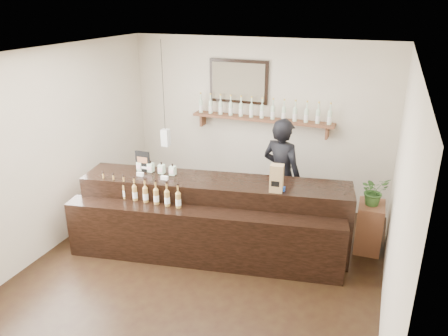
% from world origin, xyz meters
% --- Properties ---
extents(ground, '(5.00, 5.00, 0.00)m').
position_xyz_m(ground, '(0.00, 0.00, 0.00)').
color(ground, black).
rests_on(ground, ground).
extents(room_shell, '(5.00, 5.00, 5.00)m').
position_xyz_m(room_shell, '(0.00, 0.00, 1.70)').
color(room_shell, beige).
rests_on(room_shell, ground).
extents(back_wall_decor, '(2.66, 0.96, 1.69)m').
position_xyz_m(back_wall_decor, '(-0.14, 2.37, 1.75)').
color(back_wall_decor, brown).
rests_on(back_wall_decor, ground).
extents(counter, '(3.78, 1.60, 1.21)m').
position_xyz_m(counter, '(-0.08, 0.56, 0.49)').
color(counter, black).
rests_on(counter, ground).
extents(promo_sign, '(0.22, 0.03, 0.31)m').
position_xyz_m(promo_sign, '(-1.15, 0.62, 1.19)').
color(promo_sign, black).
rests_on(promo_sign, counter).
extents(paper_bag, '(0.18, 0.14, 0.37)m').
position_xyz_m(paper_bag, '(0.81, 0.62, 1.22)').
color(paper_bag, olive).
rests_on(paper_bag, counter).
extents(tape_dispenser, '(0.13, 0.06, 0.11)m').
position_xyz_m(tape_dispenser, '(0.85, 0.67, 1.08)').
color(tape_dispenser, blue).
rests_on(tape_dispenser, counter).
extents(side_cabinet, '(0.36, 0.49, 0.71)m').
position_xyz_m(side_cabinet, '(2.00, 1.39, 0.35)').
color(side_cabinet, brown).
rests_on(side_cabinet, ground).
extents(potted_plant, '(0.49, 0.48, 0.41)m').
position_xyz_m(potted_plant, '(2.00, 1.39, 0.91)').
color(potted_plant, '#366126').
rests_on(potted_plant, side_cabinet).
extents(shopkeeper, '(0.85, 0.70, 2.00)m').
position_xyz_m(shopkeeper, '(0.66, 1.55, 1.00)').
color(shopkeeper, black).
rests_on(shopkeeper, ground).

